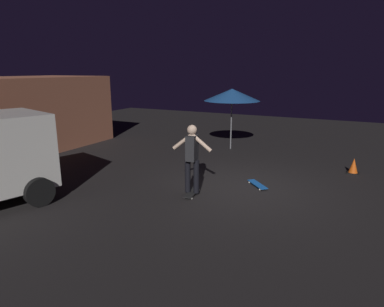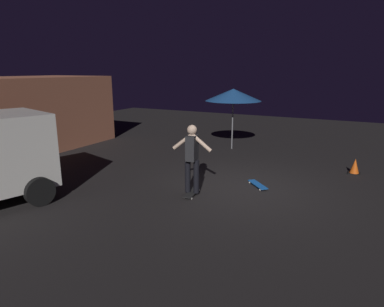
{
  "view_description": "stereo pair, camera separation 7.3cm",
  "coord_description": "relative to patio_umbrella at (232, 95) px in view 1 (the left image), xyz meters",
  "views": [
    {
      "loc": [
        -8.0,
        -2.53,
        3.01
      ],
      "look_at": [
        -1.03,
        0.97,
        1.05
      ],
      "focal_mm": 31.51,
      "sensor_mm": 36.0,
      "label": 1
    },
    {
      "loc": [
        -7.97,
        -2.6,
        3.01
      ],
      "look_at": [
        -1.03,
        0.97,
        1.05
      ],
      "focal_mm": 31.51,
      "sensor_mm": 36.0,
      "label": 2
    }
  ],
  "objects": [
    {
      "name": "ground_plane",
      "position": [
        -4.09,
        -1.86,
        -2.07
      ],
      "size": [
        28.0,
        28.0,
        0.0
      ],
      "primitive_type": "plane",
      "color": "black"
    },
    {
      "name": "patio_umbrella",
      "position": [
        0.0,
        0.0,
        0.0
      ],
      "size": [
        2.1,
        2.1,
        2.3
      ],
      "color": "slate",
      "rests_on": "ground_plane"
    },
    {
      "name": "skateboard_ridden",
      "position": [
        -5.11,
        -0.88,
        -2.02
      ],
      "size": [
        0.8,
        0.32,
        0.07
      ],
      "color": "black",
      "rests_on": "ground_plane"
    },
    {
      "name": "skateboard_spare",
      "position": [
        -3.79,
        -2.16,
        -2.02
      ],
      "size": [
        0.7,
        0.68,
        0.07
      ],
      "color": "#1959B2",
      "rests_on": "ground_plane"
    },
    {
      "name": "skater",
      "position": [
        -5.11,
        -0.88,
        -1.04
      ],
      "size": [
        0.41,
        0.98,
        1.67
      ],
      "color": "black",
      "rests_on": "skateboard_ridden"
    },
    {
      "name": "traffic_cone",
      "position": [
        -1.4,
        -4.37,
        -1.86
      ],
      "size": [
        0.34,
        0.34,
        0.46
      ],
      "color": "black",
      "rests_on": "ground_plane"
    }
  ]
}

